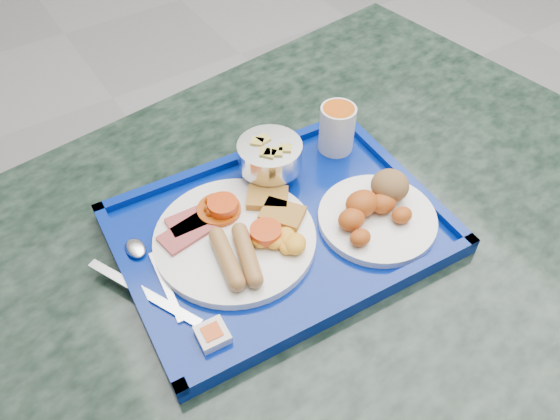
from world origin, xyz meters
name	(u,v)px	position (x,y,z in m)	size (l,w,h in m)	color
floor	(430,223)	(0.00, 0.00, 0.00)	(6.00, 6.00, 0.00)	gray
table	(291,312)	(-0.84, -0.34, 0.61)	(1.40, 1.03, 0.82)	slate
tray	(280,230)	(-0.85, -0.32, 0.83)	(0.50, 0.38, 0.03)	navy
main_plate	(241,235)	(-0.91, -0.31, 0.85)	(0.24, 0.24, 0.04)	white
bread_plate	(377,210)	(-0.72, -0.38, 0.85)	(0.18, 0.18, 0.06)	white
fruit_bowl	(270,156)	(-0.80, -0.22, 0.88)	(0.10, 0.10, 0.07)	silver
juice_cup	(337,127)	(-0.67, -0.22, 0.88)	(0.06, 0.06, 0.08)	silver
spoon	(144,258)	(-1.05, -0.26, 0.84)	(0.04, 0.17, 0.01)	silver
knife	(143,292)	(-1.07, -0.32, 0.84)	(0.01, 0.19, 0.00)	silver
jam_packet	(212,335)	(-1.03, -0.43, 0.84)	(0.04, 0.04, 0.02)	white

